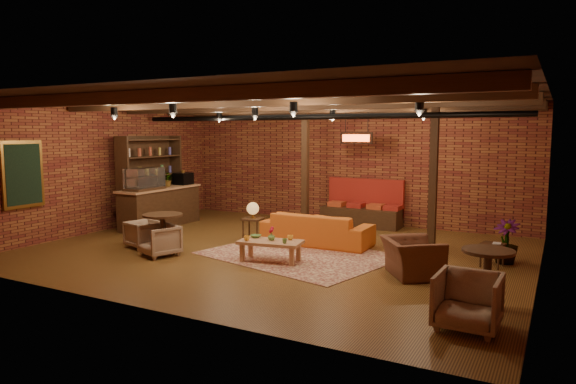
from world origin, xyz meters
The scene contains 29 objects.
floor centered at (0.00, 0.00, 0.00)m, with size 10.00×10.00×0.00m, color #38220E.
ceiling centered at (0.00, 0.00, 3.20)m, with size 10.00×8.00×0.02m, color black.
wall_back centered at (0.00, 4.00, 1.60)m, with size 10.00×0.02×3.20m, color maroon.
wall_front centered at (0.00, -4.00, 1.60)m, with size 10.00×0.02×3.20m, color maroon.
wall_left centered at (-5.00, 0.00, 1.60)m, with size 0.02×8.00×3.20m, color maroon.
wall_right centered at (5.00, 0.00, 1.60)m, with size 0.02×8.00×3.20m, color maroon.
ceiling_beams centered at (0.00, 0.00, 3.08)m, with size 9.80×6.40×0.22m, color black, non-canonical shape.
ceiling_pipe centered at (0.00, 1.60, 2.85)m, with size 0.12×0.12×9.60m, color black.
post_left centered at (-0.60, 2.60, 1.60)m, with size 0.16×0.16×3.20m, color black.
post_right centered at (2.80, 2.00, 1.60)m, with size 0.16×0.16×3.20m, color black.
service_counter centered at (-4.10, 1.00, 0.80)m, with size 0.80×2.50×1.60m, color black, non-canonical shape.
plant_counter centered at (-4.00, 1.20, 1.22)m, with size 0.35×0.39×0.30m, color #337F33.
shelving_hutch centered at (-4.50, 1.10, 1.20)m, with size 0.52×2.00×2.40m, color black, non-canonical shape.
chalkboard_menu centered at (-4.93, -2.30, 1.60)m, with size 0.08×0.96×1.46m, color black.
banquette centered at (0.60, 3.55, 0.50)m, with size 2.10×0.70×1.00m, color maroon, non-canonical shape.
service_sign centered at (0.60, 3.10, 2.35)m, with size 0.86×0.06×0.30m, color #FF5019.
ceiling_spotlights centered at (0.00, 0.00, 2.86)m, with size 6.40×4.40×0.28m, color black, non-canonical shape.
rug centered at (0.60, -0.12, 0.01)m, with size 3.57×2.73×0.01m, color maroon.
sofa centered at (0.51, 0.96, 0.36)m, with size 2.44×0.95×0.71m, color #C45A1B.
coffee_table centered at (0.35, -0.85, 0.37)m, with size 1.29×0.80×0.67m.
side_table_lamp centered at (-0.97, 0.64, 0.68)m, with size 0.49×0.49×0.90m.
round_table_left centered at (-1.90, -1.36, 0.57)m, with size 0.80×0.80×0.84m.
armchair_a centered at (-2.72, -1.07, 0.32)m, with size 0.63×0.59×0.64m, color #BBAA91.
armchair_b centered at (-1.87, -1.50, 0.35)m, with size 0.68×0.63×0.70m, color #BBAA91.
armchair_right centered at (3.04, -0.55, 0.44)m, with size 1.01×0.66×0.88m, color brown.
side_table_book centered at (4.19, 0.78, 0.41)m, with size 0.46×0.46×0.46m.
round_table_right centered at (4.40, -1.66, 0.57)m, with size 0.73×0.73×0.85m.
armchair_far centered at (4.29, -2.63, 0.40)m, with size 0.78×0.73×0.80m, color #BBAA91.
plant_tall centered at (4.39, 1.17, 1.26)m, with size 1.42×1.42×2.53m, color #4C7F4C.
Camera 1 is at (5.26, -9.27, 2.51)m, focal length 32.00 mm.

